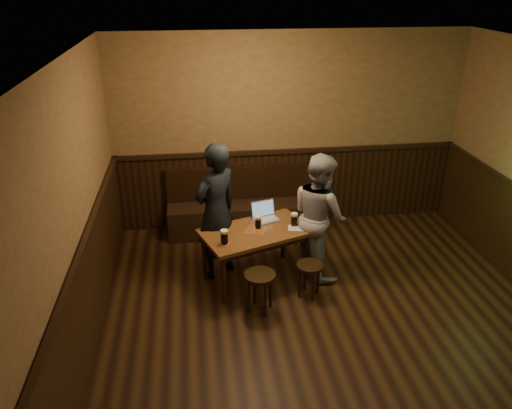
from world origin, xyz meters
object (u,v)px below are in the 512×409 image
object	(u,v)px
pint_right	(294,219)
bench	(244,211)
pub_table	(256,237)
person_grey	(319,215)
pint_mid	(258,222)
laptop	(265,215)
person_suit	(216,211)
stool_right	(310,271)
stool_left	(260,281)
pint_left	(224,237)

from	to	relation	value
pint_right	bench	bearing A→B (deg)	111.26
pub_table	person_grey	size ratio (longest dim) A/B	0.91
pint_mid	laptop	size ratio (longest dim) A/B	0.43
person_suit	laptop	bearing A→B (deg)	149.91
stool_right	laptop	world-z (taller)	laptop
stool_left	laptop	size ratio (longest dim) A/B	1.30
bench	laptop	bearing A→B (deg)	-81.52
bench	pint_right	xyz separation A→B (m)	(0.48, -1.23, 0.45)
laptop	bench	bearing A→B (deg)	82.85
pub_table	person_grey	distance (m)	0.82
pint_mid	pint_right	bearing A→B (deg)	2.33
bench	stool_right	size ratio (longest dim) A/B	5.26
pub_table	stool_right	size ratio (longest dim) A/B	3.45
stool_right	pint_right	size ratio (longest dim) A/B	2.55
pub_table	person_suit	bearing A→B (deg)	135.58
bench	pint_right	world-z (taller)	bench
bench	person_grey	distance (m)	1.53
stool_left	pint_left	bearing A→B (deg)	134.73
pub_table	stool_left	xyz separation A→B (m)	(-0.04, -0.63, -0.21)
pint_right	person_suit	distance (m)	0.95
stool_left	stool_right	world-z (taller)	stool_left
pint_left	person_grey	size ratio (longest dim) A/B	0.11
stool_right	pint_right	bearing A→B (deg)	100.80
bench	pint_left	bearing A→B (deg)	-104.02
stool_right	laptop	xyz separation A→B (m)	(-0.42, 0.72, 0.40)
pub_table	person_grey	world-z (taller)	person_grey
bench	person_grey	bearing A→B (deg)	-56.99
pint_left	person_suit	world-z (taller)	person_suit
pint_mid	pint_right	xyz separation A→B (m)	(0.44, 0.02, 0.00)
pint_mid	person_suit	world-z (taller)	person_suit
laptop	pint_left	bearing A→B (deg)	-149.46
pint_left	pint_right	world-z (taller)	pint_left
pint_left	bench	bearing A→B (deg)	75.98
stool_right	person_suit	bearing A→B (deg)	148.44
stool_right	pint_mid	bearing A→B (deg)	138.41
pint_mid	person_grey	xyz separation A→B (m)	(0.76, 0.03, 0.03)
bench	laptop	size ratio (longest dim) A/B	5.99
pint_right	laptop	world-z (taller)	laptop
bench	person_grey	xyz separation A→B (m)	(0.79, -1.22, 0.48)
bench	pint_mid	size ratio (longest dim) A/B	14.04
bench	person_suit	bearing A→B (deg)	-112.67
pint_right	person_suit	bearing A→B (deg)	171.68
stool_left	pint_right	distance (m)	0.95
pint_right	pub_table	bearing A→B (deg)	-171.72
pint_left	stool_left	bearing A→B (deg)	-45.27
person_grey	laptop	bearing A→B (deg)	52.72
person_suit	stool_right	bearing A→B (deg)	110.40
pub_table	stool_right	bearing A→B (deg)	-56.75
pint_left	person_suit	distance (m)	0.49
pint_mid	laptop	xyz separation A→B (m)	(0.12, 0.24, -0.02)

